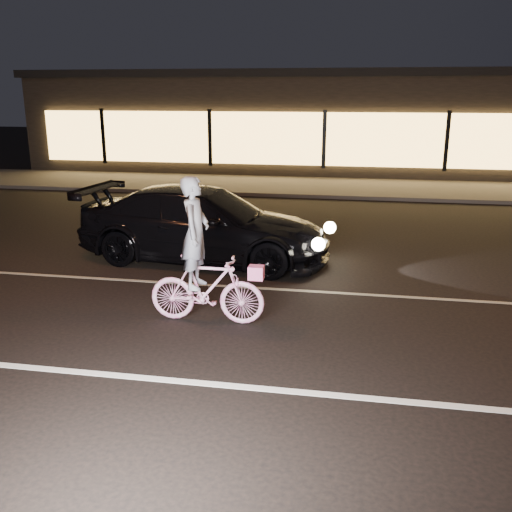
# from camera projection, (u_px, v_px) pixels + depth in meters

# --- Properties ---
(ground) EXTENTS (90.00, 90.00, 0.00)m
(ground) POSITION_uv_depth(u_px,v_px,m) (253.00, 335.00, 8.18)
(ground) COLOR black
(ground) RESTS_ON ground
(lane_stripe_near) EXTENTS (60.00, 0.12, 0.01)m
(lane_stripe_near) POSITION_uv_depth(u_px,v_px,m) (230.00, 386.00, 6.76)
(lane_stripe_near) COLOR silver
(lane_stripe_near) RESTS_ON ground
(lane_stripe_far) EXTENTS (60.00, 0.10, 0.01)m
(lane_stripe_far) POSITION_uv_depth(u_px,v_px,m) (274.00, 289.00, 10.07)
(lane_stripe_far) COLOR gray
(lane_stripe_far) RESTS_ON ground
(sidewalk) EXTENTS (30.00, 4.00, 0.12)m
(sidewalk) POSITION_uv_depth(u_px,v_px,m) (319.00, 187.00, 20.45)
(sidewalk) COLOR #383533
(sidewalk) RESTS_ON ground
(storefront) EXTENTS (25.40, 8.42, 4.20)m
(storefront) POSITION_uv_depth(u_px,v_px,m) (331.00, 120.00, 25.51)
(storefront) COLOR black
(storefront) RESTS_ON ground
(cyclist) EXTENTS (1.75, 0.60, 2.21)m
(cyclist) POSITION_uv_depth(u_px,v_px,m) (204.00, 272.00, 8.45)
(cyclist) COLOR #DB3A95
(cyclist) RESTS_ON ground
(sedan) EXTENTS (5.33, 2.58, 1.50)m
(sedan) POSITION_uv_depth(u_px,v_px,m) (204.00, 224.00, 11.64)
(sedan) COLOR black
(sedan) RESTS_ON ground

